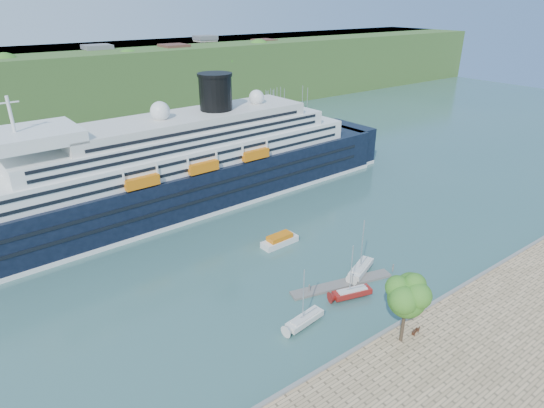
{
  "coord_description": "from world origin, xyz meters",
  "views": [
    {
      "loc": [
        -39.29,
        -28.66,
        39.87
      ],
      "look_at": [
        3.95,
        30.0,
        6.86
      ],
      "focal_mm": 30.0,
      "sensor_mm": 36.0,
      "label": 1
    }
  ],
  "objects": [
    {
      "name": "sailboat_white_far",
      "position": [
        8.42,
        12.29,
        4.6
      ],
      "size": [
        7.34,
        4.54,
        9.2
      ],
      "primitive_type": null,
      "rotation": [
        0.0,
        0.0,
        0.39
      ],
      "color": "silver",
      "rests_on": "ground"
    },
    {
      "name": "far_hillside",
      "position": [
        0.0,
        145.0,
        12.0
      ],
      "size": [
        400.0,
        50.0,
        24.0
      ],
      "primitive_type": "cube",
      "color": "#355723",
      "rests_on": "ground"
    },
    {
      "name": "sailboat_white_near",
      "position": [
        -6.81,
        8.01,
        4.21
      ],
      "size": [
        6.71,
        2.64,
        8.43
      ],
      "primitive_type": null,
      "rotation": [
        0.0,
        0.0,
        0.13
      ],
      "color": "silver",
      "rests_on": "ground"
    },
    {
      "name": "park_bench",
      "position": [
        2.65,
        -2.56,
        1.43
      ],
      "size": [
        1.43,
        0.77,
        0.87
      ],
      "primitive_type": null,
      "rotation": [
        0.0,
        0.0,
        0.16
      ],
      "color": "#4B2715",
      "rests_on": "promenade"
    },
    {
      "name": "cruise_ship",
      "position": [
        -5.7,
        52.56,
        13.24
      ],
      "size": [
        118.49,
        21.69,
        26.48
      ],
      "primitive_type": null,
      "rotation": [
        0.0,
        0.0,
        0.04
      ],
      "color": "black",
      "rests_on": "ground"
    },
    {
      "name": "promenade_tree",
      "position": [
        0.11,
        -2.3,
        6.09
      ],
      "size": [
        6.15,
        6.15,
        10.18
      ],
      "primitive_type": null,
      "color": "#2F6B1C",
      "rests_on": "promenade"
    },
    {
      "name": "floating_pontoon",
      "position": [
        3.73,
        11.72,
        0.19
      ],
      "size": [
        16.67,
        6.09,
        0.37
      ],
      "primitive_type": null,
      "rotation": [
        0.0,
        0.0,
        -0.25
      ],
      "color": "gray",
      "rests_on": "ground"
    },
    {
      "name": "quay_coping",
      "position": [
        0.0,
        -0.2,
        1.15
      ],
      "size": [
        220.0,
        0.5,
        0.3
      ],
      "primitive_type": "cube",
      "color": "slate",
      "rests_on": "promenade"
    },
    {
      "name": "tender_launch",
      "position": [
        3.7,
        27.35,
        0.97
      ],
      "size": [
        7.13,
        2.71,
        1.94
      ],
      "primitive_type": null,
      "rotation": [
        0.0,
        0.0,
        0.04
      ],
      "color": "orange",
      "rests_on": "ground"
    },
    {
      "name": "ground",
      "position": [
        0.0,
        0.0,
        0.0
      ],
      "size": [
        400.0,
        400.0,
        0.0
      ],
      "primitive_type": "plane",
      "color": "#335A58",
      "rests_on": "ground"
    },
    {
      "name": "sailboat_red",
      "position": [
        2.65,
        8.58,
        4.19
      ],
      "size": [
        6.73,
        3.53,
        8.37
      ],
      "primitive_type": null,
      "rotation": [
        0.0,
        0.0,
        -0.28
      ],
      "color": "maroon",
      "rests_on": "ground"
    }
  ]
}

